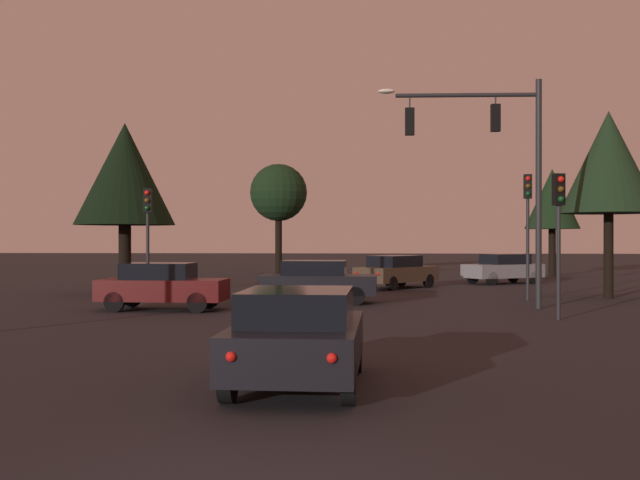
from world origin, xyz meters
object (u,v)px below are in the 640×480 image
at_px(tree_left_far, 552,200).
at_px(traffic_light_median, 528,212).
at_px(traffic_signal_mast_arm, 496,153).
at_px(traffic_light_corner_right, 559,216).
at_px(car_crossing_left, 162,286).
at_px(car_crossing_right, 317,281).
at_px(tree_behind_sign, 279,193).
at_px(traffic_light_corner_left, 148,221).
at_px(car_far_lane, 504,268).
at_px(tree_right_cluster, 125,175).
at_px(car_parked_lot, 396,271).
at_px(car_nearside_lane, 298,336).
at_px(tree_center_horizon, 609,163).

bearing_deg(tree_left_far, traffic_light_median, -106.07).
relative_size(traffic_signal_mast_arm, traffic_light_corner_right, 1.82).
relative_size(car_crossing_left, car_crossing_right, 0.97).
bearing_deg(traffic_light_corner_right, tree_behind_sign, 112.96).
bearing_deg(traffic_light_corner_right, tree_left_far, 76.94).
bearing_deg(traffic_signal_mast_arm, traffic_light_corner_left, 170.73).
bearing_deg(tree_behind_sign, car_far_lane, -36.97).
bearing_deg(car_crossing_left, tree_right_cluster, 117.04).
relative_size(car_parked_lot, tree_left_far, 0.67).
relative_size(car_nearside_lane, car_far_lane, 0.92).
bearing_deg(car_far_lane, traffic_light_corner_left, -142.21).
bearing_deg(tree_center_horizon, tree_right_cluster, 176.76).
bearing_deg(tree_center_horizon, car_crossing_right, -165.48).
distance_m(car_parked_lot, tree_left_far, 15.91).
xyz_separation_m(traffic_light_median, car_parked_lot, (-4.63, 6.51, -2.51)).
distance_m(car_far_lane, car_parked_lot, 6.79).
distance_m(traffic_light_median, car_crossing_left, 13.57).
xyz_separation_m(traffic_signal_mast_arm, car_crossing_left, (-10.83, -1.32, -4.34)).
height_order(traffic_signal_mast_arm, tree_center_horizon, traffic_signal_mast_arm).
xyz_separation_m(car_crossing_right, tree_behind_sign, (-4.04, 21.52, 4.44)).
relative_size(car_nearside_lane, car_parked_lot, 0.91).
relative_size(car_crossing_right, tree_left_far, 0.65).
xyz_separation_m(car_nearside_lane, car_far_lane, (7.92, 26.96, -0.00)).
relative_size(car_nearside_lane, tree_behind_sign, 0.56).
bearing_deg(car_far_lane, traffic_light_median, -95.21).
bearing_deg(car_crossing_right, tree_center_horizon, 14.52).
bearing_deg(car_far_lane, tree_behind_sign, 143.03).
xyz_separation_m(traffic_signal_mast_arm, car_parked_lot, (-2.94, 9.74, -4.34)).
xyz_separation_m(traffic_light_median, tree_center_horizon, (3.33, 1.29, 1.92)).
xyz_separation_m(traffic_signal_mast_arm, tree_right_cluster, (-14.37, 5.62, -0.16)).
bearing_deg(car_parked_lot, car_crossing_right, -110.92).
height_order(traffic_light_corner_left, traffic_light_corner_right, traffic_light_corner_left).
height_order(tree_behind_sign, tree_right_cluster, same).
bearing_deg(car_nearside_lane, tree_left_far, 70.67).
distance_m(car_nearside_lane, car_far_lane, 28.10).
bearing_deg(car_parked_lot, traffic_light_corner_right, -72.56).
bearing_deg(tree_left_far, car_far_lane, -118.59).
height_order(car_parked_lot, tree_left_far, tree_left_far).
distance_m(tree_behind_sign, tree_right_cluster, 18.08).
height_order(car_parked_lot, tree_right_cluster, tree_right_cluster).
distance_m(traffic_light_corner_left, tree_left_far, 27.51).
height_order(tree_left_far, tree_center_horizon, tree_center_horizon).
relative_size(tree_center_horizon, tree_right_cluster, 1.01).
bearing_deg(traffic_light_median, car_far_lane, 84.79).
height_order(traffic_light_median, tree_left_far, tree_left_far).
height_order(traffic_light_corner_right, car_far_lane, traffic_light_corner_right).
height_order(traffic_light_median, tree_behind_sign, tree_behind_sign).
height_order(traffic_signal_mast_arm, tree_behind_sign, traffic_signal_mast_arm).
bearing_deg(car_far_lane, tree_left_far, 61.41).
height_order(traffic_light_corner_left, tree_behind_sign, tree_behind_sign).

